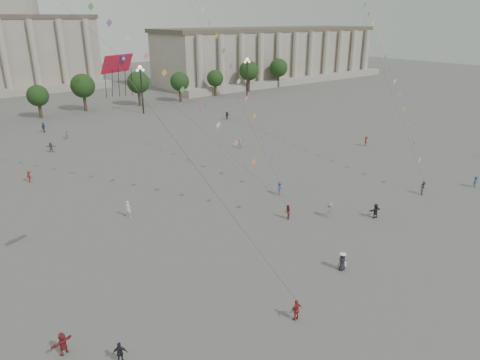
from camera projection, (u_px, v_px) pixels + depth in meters
ground at (343, 272)px, 36.78m from camera, size 360.00×360.00×0.00m
hall_east at (272, 55)px, 145.97m from camera, size 84.00×26.22×17.20m
hall_central at (6, 39)px, 127.36m from camera, size 48.30×34.30×35.50m
tree_row at (62, 92)px, 92.60m from camera, size 137.12×5.12×8.00m
lamp_post_mid_east at (141, 81)px, 94.52m from camera, size 2.00×0.90×10.65m
lamp_post_far_east at (247, 71)px, 111.59m from camera, size 2.00×0.90×10.65m
person_crowd_0 at (43, 127)px, 80.98m from camera, size 1.13×1.12×1.92m
person_crowd_3 at (376, 211)px, 46.47m from camera, size 1.59×0.79×1.64m
person_crowd_4 at (67, 134)px, 76.72m from camera, size 1.04×1.58×1.63m
person_crowd_6 at (330, 210)px, 46.61m from camera, size 1.23×0.92×1.70m
person_crowd_7 at (240, 143)px, 71.25m from camera, size 1.55×0.57×1.64m
person_crowd_8 at (366, 141)px, 72.38m from camera, size 1.16×1.26×1.71m
person_crowd_9 at (227, 115)px, 91.35m from camera, size 1.58×1.13×1.65m
person_crowd_12 at (51, 147)px, 69.22m from camera, size 1.58×1.06×1.63m
person_crowd_13 at (128, 209)px, 46.68m from camera, size 0.78×0.82×1.88m
person_crowd_14 at (476, 182)px, 54.79m from camera, size 1.06×0.69×1.56m
person_crowd_17 at (29, 176)px, 56.58m from camera, size 0.97×1.21×1.64m
tourist_0 at (296, 310)px, 30.74m from camera, size 1.03×0.52×1.68m
tourist_1 at (120, 353)px, 26.91m from camera, size 0.99×0.78×1.57m
tourist_2 at (63, 344)px, 27.64m from camera, size 1.58×0.91×1.62m
kite_flyer_0 at (287, 212)px, 46.17m from camera, size 1.00×1.00×1.63m
kite_flyer_1 at (280, 188)px, 52.51m from camera, size 1.27×1.09×1.71m
kite_flyer_2 at (424, 188)px, 52.64m from camera, size 1.07×1.02×1.74m
hat_person at (342, 261)px, 36.85m from camera, size 0.81×0.60×1.69m
dragon_kite at (121, 79)px, 24.79m from camera, size 5.56×4.03×19.86m
kite_train_east at (367, 13)px, 65.56m from camera, size 20.39×35.37×54.74m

